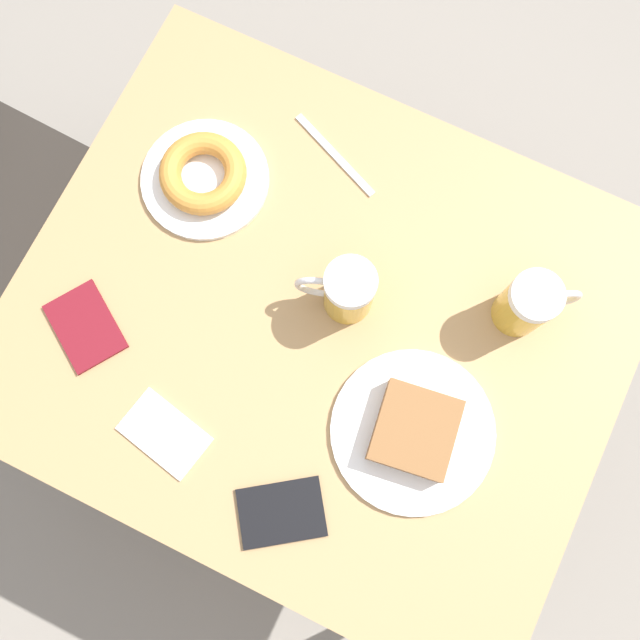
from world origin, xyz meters
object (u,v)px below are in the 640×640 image
at_px(napkin_folded, 165,434).
at_px(passport_near_edge, 85,327).
at_px(passport_far_edge, 281,512).
at_px(plate_with_donut, 204,176).
at_px(beer_mug_left, 529,304).
at_px(plate_with_cake, 414,431).
at_px(beer_mug_center, 347,291).
at_px(fork, 335,155).

bearing_deg(napkin_folded, passport_near_edge, 64.20).
bearing_deg(napkin_folded, passport_far_edge, -97.15).
height_order(plate_with_donut, beer_mug_left, beer_mug_left).
distance_m(plate_with_cake, passport_near_edge, 0.53).
bearing_deg(beer_mug_center, passport_near_edge, 121.71).
bearing_deg(plate_with_cake, beer_mug_left, -16.98).
height_order(fork, passport_near_edge, passport_near_edge).
relative_size(plate_with_donut, passport_far_edge, 1.37).
height_order(beer_mug_center, napkin_folded, beer_mug_center).
bearing_deg(plate_with_cake, passport_near_edge, 98.03).
height_order(beer_mug_left, fork, beer_mug_left).
relative_size(napkin_folded, fork, 0.81).
relative_size(beer_mug_center, passport_near_edge, 0.81).
bearing_deg(plate_with_donut, beer_mug_left, -88.39).
distance_m(plate_with_cake, plate_with_donut, 0.52).
bearing_deg(plate_with_donut, beer_mug_center, -106.00).
height_order(plate_with_cake, beer_mug_left, beer_mug_left).
height_order(plate_with_cake, passport_far_edge, plate_with_cake).
relative_size(napkin_folded, passport_near_edge, 0.93).
height_order(plate_with_cake, napkin_folded, plate_with_cake).
bearing_deg(fork, passport_near_edge, 152.27).
bearing_deg(passport_far_edge, beer_mug_left, -24.73).
height_order(plate_with_cake, fork, plate_with_cake).
bearing_deg(fork, passport_far_edge, -162.39).
height_order(plate_with_donut, napkin_folded, plate_with_donut).
bearing_deg(beer_mug_center, beer_mug_left, -68.49).
bearing_deg(plate_with_cake, passport_far_edge, 146.80).
relative_size(beer_mug_left, passport_near_edge, 0.81).
distance_m(beer_mug_left, beer_mug_center, 0.27).
relative_size(plate_with_donut, napkin_folded, 1.47).
bearing_deg(plate_with_donut, passport_near_edge, 169.63).
bearing_deg(passport_near_edge, beer_mug_center, -58.29).
relative_size(passport_near_edge, passport_far_edge, 1.00).
xyz_separation_m(plate_with_donut, beer_mug_center, (-0.08, -0.29, 0.04)).
xyz_separation_m(plate_with_donut, fork, (0.13, -0.17, -0.02)).
bearing_deg(passport_far_edge, passport_near_edge, 73.56).
bearing_deg(beer_mug_left, napkin_folded, 134.72).
relative_size(beer_mug_left, fork, 0.71).
xyz_separation_m(plate_with_donut, passport_far_edge, (-0.42, -0.35, -0.02)).
bearing_deg(passport_near_edge, napkin_folded, -115.80).
relative_size(plate_with_cake, passport_near_edge, 1.63).
distance_m(plate_with_donut, beer_mug_center, 0.31).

